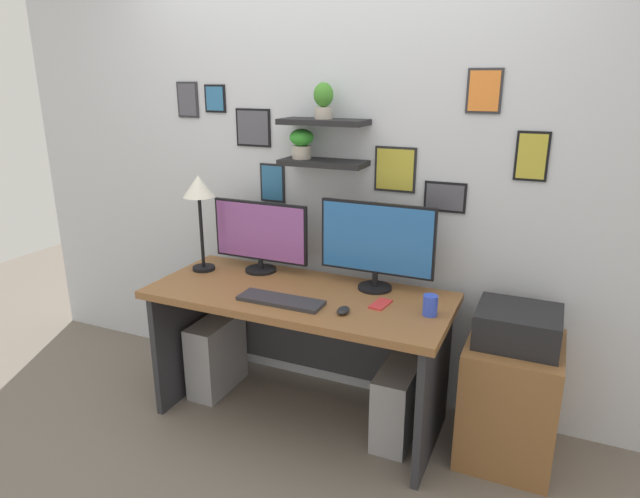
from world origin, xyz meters
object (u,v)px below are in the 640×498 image
(monitor_left, at_px, (260,235))
(monitor_right, at_px, (377,243))
(computer_tower_right, at_px, (398,403))
(computer_mouse, at_px, (343,310))
(pen_cup, at_px, (430,305))
(computer_tower_left, at_px, (217,354))
(cell_phone, at_px, (381,304))
(printer, at_px, (518,326))
(desk, at_px, (304,325))
(drawer_cabinet, at_px, (509,399))
(keyboard, at_px, (281,300))
(desk_lamp, at_px, (199,195))

(monitor_left, xyz_separation_m, monitor_right, (0.70, 0.00, 0.04))
(monitor_right, height_order, computer_tower_right, monitor_right)
(computer_mouse, distance_m, pen_cup, 0.41)
(pen_cup, height_order, computer_tower_right, pen_cup)
(pen_cup, relative_size, computer_tower_left, 0.22)
(cell_phone, height_order, printer, printer)
(desk, height_order, monitor_left, monitor_left)
(desk, height_order, computer_tower_right, desk)
(computer_mouse, relative_size, computer_tower_left, 0.20)
(cell_phone, distance_m, drawer_cabinet, 0.79)
(monitor_right, distance_m, keyboard, 0.58)
(desk_lamp, relative_size, pen_cup, 5.57)
(monitor_right, xyz_separation_m, computer_tower_left, (-0.94, -0.15, -0.78))
(computer_mouse, distance_m, computer_tower_left, 1.08)
(desk, bearing_deg, monitor_left, 154.88)
(pen_cup, distance_m, printer, 0.43)
(desk_lamp, distance_m, printer, 1.82)
(monitor_right, xyz_separation_m, computer_tower_right, (0.20, -0.17, -0.80))
(computer_mouse, bearing_deg, keyboard, -179.69)
(desk_lamp, xyz_separation_m, drawer_cabinet, (1.75, 0.05, -0.89))
(drawer_cabinet, distance_m, printer, 0.39)
(cell_phone, bearing_deg, computer_mouse, -121.08)
(computer_mouse, distance_m, computer_tower_right, 0.64)
(monitor_right, xyz_separation_m, printer, (0.74, -0.08, -0.30))
(computer_tower_right, bearing_deg, desk, 179.36)
(computer_mouse, bearing_deg, printer, 20.98)
(desk_lamp, bearing_deg, monitor_right, 6.90)
(desk_lamp, bearing_deg, computer_mouse, -14.29)
(desk, relative_size, computer_mouse, 17.68)
(printer, bearing_deg, computer_mouse, -159.02)
(desk, height_order, printer, printer)
(computer_mouse, relative_size, computer_tower_right, 0.22)
(drawer_cabinet, distance_m, computer_tower_left, 1.68)
(monitor_right, distance_m, cell_phone, 0.34)
(monitor_left, relative_size, pen_cup, 5.85)
(desk, xyz_separation_m, drawer_cabinet, (1.08, 0.09, -0.23))
(desk, relative_size, pen_cup, 15.91)
(pen_cup, bearing_deg, desk_lamp, 175.72)
(monitor_right, height_order, drawer_cabinet, monitor_right)
(cell_phone, xyz_separation_m, computer_tower_right, (0.10, 0.04, -0.55))
(desk_lamp, distance_m, drawer_cabinet, 1.96)
(desk, xyz_separation_m, computer_tower_right, (0.55, -0.01, -0.34))
(monitor_left, bearing_deg, desk, -25.12)
(desk_lamp, distance_m, computer_tower_left, 0.98)
(monitor_left, height_order, keyboard, monitor_left)
(monitor_left, height_order, monitor_right, monitor_right)
(desk_lamp, bearing_deg, pen_cup, -4.28)
(desk, bearing_deg, pen_cup, -5.03)
(desk, xyz_separation_m, monitor_right, (0.35, 0.16, 0.47))
(desk, distance_m, keyboard, 0.31)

